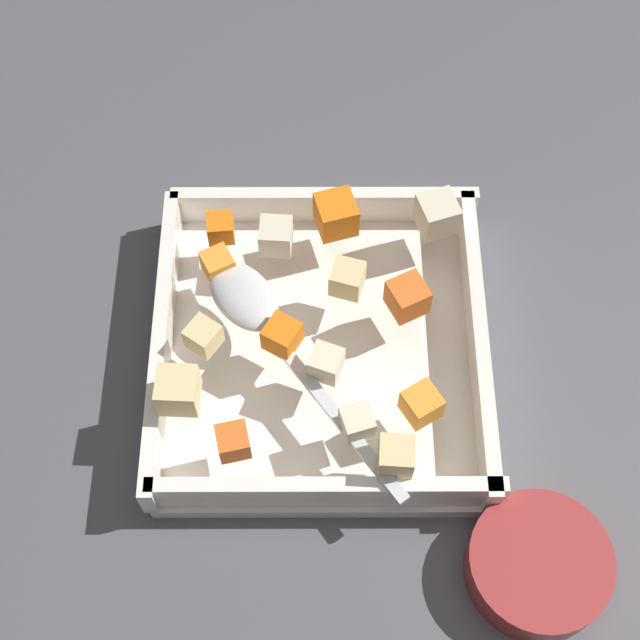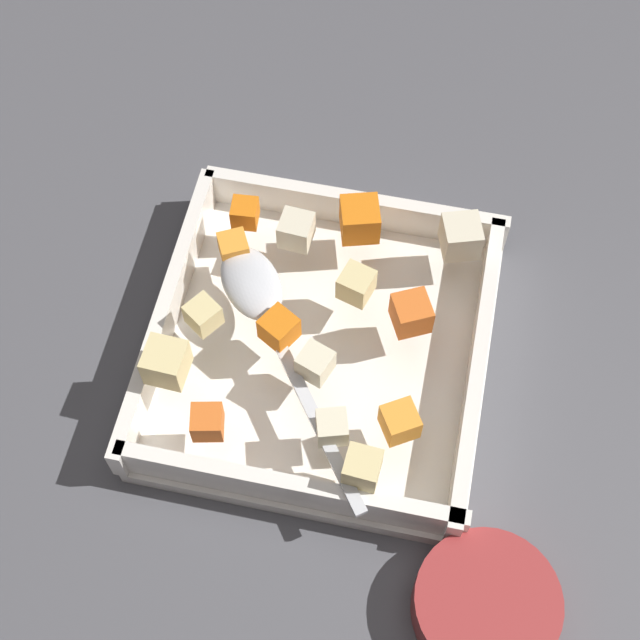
# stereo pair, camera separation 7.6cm
# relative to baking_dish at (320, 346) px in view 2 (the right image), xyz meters

# --- Properties ---
(ground_plane) EXTENTS (4.00, 4.00, 0.00)m
(ground_plane) POSITION_rel_baking_dish_xyz_m (0.00, 0.00, -0.02)
(ground_plane) COLOR #4C4C51
(baking_dish) EXTENTS (0.28, 0.28, 0.05)m
(baking_dish) POSITION_rel_baking_dish_xyz_m (0.00, 0.00, 0.00)
(baking_dish) COLOR white
(baking_dish) RESTS_ON ground_plane
(carrot_chunk_corner_sw) EXTENTS (0.02, 0.02, 0.02)m
(carrot_chunk_corner_sw) POSITION_rel_baking_dish_xyz_m (-0.09, -0.09, 0.05)
(carrot_chunk_corner_sw) COLOR orange
(carrot_chunk_corner_sw) RESTS_ON baking_dish
(carrot_chunk_mid_left) EXTENTS (0.04, 0.04, 0.03)m
(carrot_chunk_mid_left) POSITION_rel_baking_dish_xyz_m (0.02, -0.03, 0.05)
(carrot_chunk_mid_left) COLOR orange
(carrot_chunk_mid_left) RESTS_ON baking_dish
(carrot_chunk_heap_side) EXTENTS (0.03, 0.03, 0.02)m
(carrot_chunk_heap_side) POSITION_rel_baking_dish_xyz_m (0.11, -0.07, 0.05)
(carrot_chunk_heap_side) COLOR orange
(carrot_chunk_heap_side) RESTS_ON baking_dish
(carrot_chunk_corner_se) EXTENTS (0.03, 0.03, 0.02)m
(carrot_chunk_corner_se) POSITION_rel_baking_dish_xyz_m (-0.05, -0.09, 0.05)
(carrot_chunk_corner_se) COLOR orange
(carrot_chunk_corner_se) RESTS_ON baking_dish
(carrot_chunk_near_left) EXTENTS (0.04, 0.04, 0.03)m
(carrot_chunk_near_left) POSITION_rel_baking_dish_xyz_m (-0.02, 0.07, 0.05)
(carrot_chunk_near_left) COLOR orange
(carrot_chunk_near_left) RESTS_ON baking_dish
(carrot_chunk_mid_right) EXTENTS (0.04, 0.04, 0.03)m
(carrot_chunk_mid_right) POSITION_rel_baking_dish_xyz_m (-0.10, 0.01, 0.05)
(carrot_chunk_mid_right) COLOR orange
(carrot_chunk_mid_right) RESTS_ON baking_dish
(carrot_chunk_corner_ne) EXTENTS (0.04, 0.04, 0.03)m
(carrot_chunk_corner_ne) POSITION_rel_baking_dish_xyz_m (0.08, 0.08, 0.05)
(carrot_chunk_corner_ne) COLOR orange
(carrot_chunk_corner_ne) RESTS_ON baking_dish
(potato_chunk_far_right) EXTENTS (0.03, 0.03, 0.02)m
(potato_chunk_far_right) POSITION_rel_baking_dish_xyz_m (0.02, -0.09, 0.05)
(potato_chunk_far_right) COLOR #E0CC89
(potato_chunk_far_right) RESTS_ON baking_dish
(potato_chunk_corner_nw) EXTENTS (0.03, 0.03, 0.03)m
(potato_chunk_corner_nw) POSITION_rel_baking_dish_xyz_m (0.12, 0.06, 0.05)
(potato_chunk_corner_nw) COLOR #E0CC89
(potato_chunk_corner_nw) RESTS_ON baking_dish
(potato_chunk_under_handle) EXTENTS (0.03, 0.03, 0.02)m
(potato_chunk_under_handle) POSITION_rel_baking_dish_xyz_m (0.09, 0.03, 0.05)
(potato_chunk_under_handle) COLOR beige
(potato_chunk_under_handle) RESTS_ON baking_dish
(potato_chunk_back_center) EXTENTS (0.03, 0.03, 0.02)m
(potato_chunk_back_center) POSITION_rel_baking_dish_xyz_m (0.04, 0.00, 0.05)
(potato_chunk_back_center) COLOR beige
(potato_chunk_back_center) RESTS_ON baking_dish
(potato_chunk_front_center) EXTENTS (0.03, 0.03, 0.03)m
(potato_chunk_front_center) POSITION_rel_baking_dish_xyz_m (0.07, -0.11, 0.05)
(potato_chunk_front_center) COLOR #E0CC89
(potato_chunk_front_center) RESTS_ON baking_dish
(potato_chunk_heap_top) EXTENTS (0.03, 0.03, 0.03)m
(potato_chunk_heap_top) POSITION_rel_baking_dish_xyz_m (-0.04, 0.02, 0.05)
(potato_chunk_heap_top) COLOR #E0CC89
(potato_chunk_heap_top) RESTS_ON baking_dish
(parsnip_chunk_near_right) EXTENTS (0.04, 0.04, 0.03)m
(parsnip_chunk_near_right) POSITION_rel_baking_dish_xyz_m (-0.10, 0.10, 0.05)
(parsnip_chunk_near_right) COLOR beige
(parsnip_chunk_near_right) RESTS_ON baking_dish
(parsnip_chunk_rim_edge) EXTENTS (0.03, 0.03, 0.03)m
(parsnip_chunk_rim_edge) POSITION_rel_baking_dish_xyz_m (-0.08, -0.04, 0.05)
(parsnip_chunk_rim_edge) COLOR beige
(parsnip_chunk_rim_edge) RESTS_ON baking_dish
(serving_spoon) EXTENTS (0.22, 0.17, 0.02)m
(serving_spoon) POSITION_rel_baking_dish_xyz_m (-0.01, -0.06, 0.05)
(serving_spoon) COLOR silver
(serving_spoon) RESTS_ON baking_dish
(small_prep_bowl) EXTENTS (0.11, 0.11, 0.04)m
(small_prep_bowl) POSITION_rel_baking_dish_xyz_m (0.19, 0.17, 0.00)
(small_prep_bowl) COLOR maroon
(small_prep_bowl) RESTS_ON ground_plane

